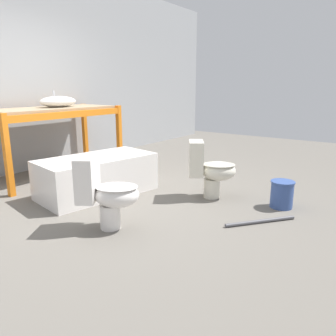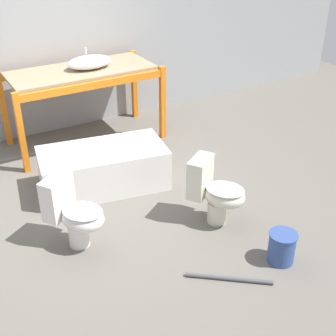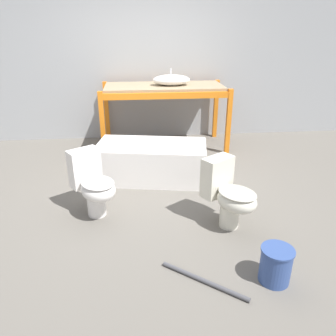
# 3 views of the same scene
# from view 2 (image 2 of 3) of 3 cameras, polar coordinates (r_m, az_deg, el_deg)

# --- Properties ---
(ground_plane) EXTENTS (12.00, 12.00, 0.00)m
(ground_plane) POSITION_cam_2_polar(r_m,az_deg,el_deg) (5.28, -7.50, -3.69)
(ground_plane) COLOR #666059
(warehouse_wall_rear) EXTENTS (10.80, 0.08, 3.20)m
(warehouse_wall_rear) POSITION_cam_2_polar(r_m,az_deg,el_deg) (6.54, -16.16, 17.28)
(warehouse_wall_rear) COLOR #9EA0A3
(warehouse_wall_rear) RESTS_ON ground_plane
(shelving_rack) EXTENTS (1.99, 0.93, 1.02)m
(shelving_rack) POSITION_cam_2_polar(r_m,az_deg,el_deg) (6.27, -10.46, 10.56)
(shelving_rack) COLOR orange
(shelving_rack) RESTS_ON ground_plane
(sink_basin) EXTENTS (0.59, 0.36, 0.24)m
(sink_basin) POSITION_cam_2_polar(r_m,az_deg,el_deg) (6.22, -9.56, 12.61)
(sink_basin) COLOR white
(sink_basin) RESTS_ON shelving_rack
(bathtub_main) EXTENTS (1.51, 0.94, 0.48)m
(bathtub_main) POSITION_cam_2_polar(r_m,az_deg,el_deg) (5.37, -7.89, 0.32)
(bathtub_main) COLOR white
(bathtub_main) RESTS_ON ground_plane
(toilet_near) EXTENTS (0.59, 0.65, 0.69)m
(toilet_near) POSITION_cam_2_polar(r_m,az_deg,el_deg) (4.46, -11.38, -5.41)
(toilet_near) COLOR white
(toilet_near) RESTS_ON ground_plane
(toilet_far) EXTENTS (0.58, 0.65, 0.69)m
(toilet_far) POSITION_cam_2_polar(r_m,az_deg,el_deg) (4.71, 5.82, -2.85)
(toilet_far) COLOR silver
(toilet_far) RESTS_ON ground_plane
(bucket_white) EXTENTS (0.26, 0.26, 0.30)m
(bucket_white) POSITION_cam_2_polar(r_m,az_deg,el_deg) (4.42, 13.70, -9.31)
(bucket_white) COLOR #334C8C
(bucket_white) RESTS_ON ground_plane
(loose_pipe) EXTENTS (0.62, 0.50, 0.04)m
(loose_pipe) POSITION_cam_2_polar(r_m,az_deg,el_deg) (4.23, 7.44, -13.22)
(loose_pipe) COLOR #4C4C51
(loose_pipe) RESTS_ON ground_plane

